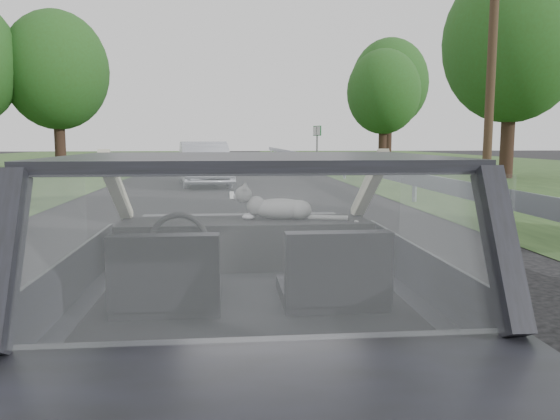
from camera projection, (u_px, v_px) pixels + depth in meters
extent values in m
plane|color=#313133|center=(250.00, 415.00, 3.02)|extent=(140.00, 140.00, 0.00)
cube|color=black|center=(249.00, 288.00, 2.92)|extent=(1.80, 4.00, 1.45)
cube|color=black|center=(245.00, 243.00, 3.52)|extent=(1.58, 0.45, 0.30)
cube|color=black|center=(167.00, 275.00, 2.58)|extent=(0.50, 0.72, 0.42)
cube|color=black|center=(334.00, 271.00, 2.65)|extent=(0.50, 0.72, 0.42)
torus|color=black|center=(179.00, 242.00, 3.19)|extent=(0.36, 0.36, 0.04)
ellipsoid|color=gray|center=(280.00, 207.00, 3.53)|extent=(0.55, 0.25, 0.24)
cube|color=#979DAB|center=(410.00, 178.00, 13.22)|extent=(0.05, 90.00, 0.32)
imported|color=silver|center=(204.00, 163.00, 18.18)|extent=(2.27, 4.58, 1.45)
cube|color=#0F6D29|center=(317.00, 146.00, 30.26)|extent=(0.37, 0.89, 2.27)
cylinder|color=#41301E|center=(492.00, 57.00, 15.06)|extent=(0.25, 0.25, 7.55)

